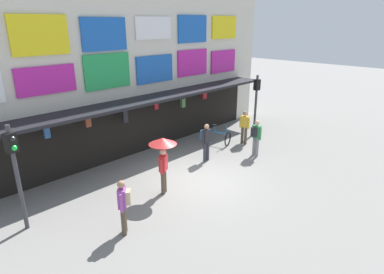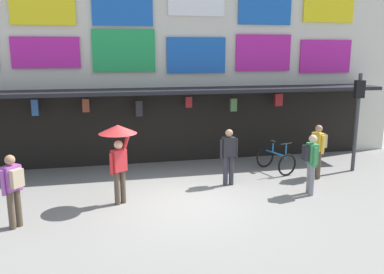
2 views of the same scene
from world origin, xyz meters
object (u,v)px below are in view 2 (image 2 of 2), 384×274
(pedestrian_in_green, at_px, (229,152))
(pedestrian_in_blue, at_px, (13,186))
(pedestrian_with_umbrella, at_px, (118,142))
(bicycle_parked, at_px, (276,160))
(pedestrian_in_purple, at_px, (318,147))
(traffic_light_far, at_px, (358,106))
(pedestrian_in_yellow, at_px, (311,160))

(pedestrian_in_green, xyz_separation_m, pedestrian_in_blue, (-5.50, -1.82, 0.00))
(pedestrian_with_umbrella, bearing_deg, pedestrian_in_blue, -157.39)
(bicycle_parked, distance_m, pedestrian_in_purple, 1.45)
(pedestrian_in_green, height_order, pedestrian_with_umbrella, pedestrian_with_umbrella)
(traffic_light_far, xyz_separation_m, pedestrian_in_blue, (-9.98, -2.32, -1.16))
(pedestrian_in_green, xyz_separation_m, pedestrian_in_purple, (2.90, 0.03, 0.00))
(bicycle_parked, height_order, pedestrian_in_yellow, pedestrian_in_yellow)
(bicycle_parked, relative_size, pedestrian_in_purple, 0.78)
(pedestrian_in_yellow, bearing_deg, pedestrian_in_green, 147.15)
(traffic_light_far, bearing_deg, pedestrian_with_umbrella, -170.02)
(traffic_light_far, bearing_deg, bicycle_parked, 170.18)
(bicycle_parked, height_order, pedestrian_with_umbrella, pedestrian_with_umbrella)
(bicycle_parked, distance_m, pedestrian_in_green, 2.22)
(pedestrian_in_blue, bearing_deg, pedestrian_in_yellow, 4.32)
(pedestrian_in_blue, distance_m, pedestrian_with_umbrella, 2.60)
(pedestrian_in_blue, bearing_deg, pedestrian_with_umbrella, 22.61)
(pedestrian_in_yellow, height_order, pedestrian_in_green, same)
(pedestrian_in_green, relative_size, pedestrian_in_purple, 1.00)
(pedestrian_in_yellow, xyz_separation_m, pedestrian_in_blue, (-7.45, -0.56, 0.00))
(pedestrian_in_green, bearing_deg, pedestrian_in_yellow, -32.85)
(pedestrian_in_purple, xyz_separation_m, pedestrian_in_blue, (-8.40, -1.85, 0.00))
(traffic_light_far, relative_size, pedestrian_in_yellow, 1.90)
(traffic_light_far, xyz_separation_m, pedestrian_in_yellow, (-2.54, -1.75, -1.16))
(traffic_light_far, xyz_separation_m, pedestrian_with_umbrella, (-7.66, -1.35, -0.50))
(pedestrian_in_purple, relative_size, pedestrian_in_blue, 1.00)
(pedestrian_in_green, height_order, pedestrian_in_purple, same)
(traffic_light_far, height_order, pedestrian_in_green, traffic_light_far)
(pedestrian_in_yellow, height_order, pedestrian_with_umbrella, pedestrian_with_umbrella)
(traffic_light_far, bearing_deg, pedestrian_in_purple, -163.51)
(pedestrian_in_yellow, bearing_deg, pedestrian_in_purple, 53.35)
(pedestrian_in_green, relative_size, pedestrian_with_umbrella, 0.81)
(pedestrian_in_blue, bearing_deg, pedestrian_in_purple, 12.41)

